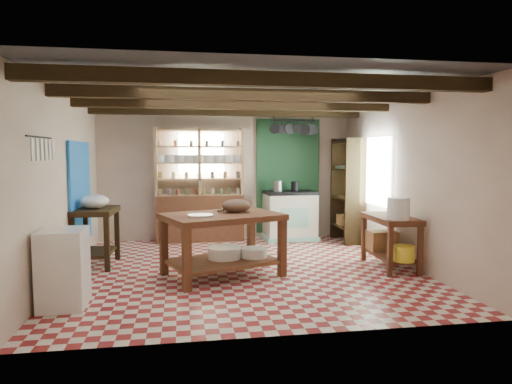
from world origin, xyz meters
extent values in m
cube|color=maroon|center=(0.00, 0.00, -0.01)|extent=(5.00, 5.00, 0.02)
cube|color=#49494E|center=(0.00, 0.00, 2.60)|extent=(5.00, 5.00, 0.02)
cube|color=beige|center=(0.00, 2.50, 1.30)|extent=(5.00, 0.04, 2.60)
cube|color=beige|center=(0.00, -2.50, 1.30)|extent=(5.00, 0.04, 2.60)
cube|color=beige|center=(-2.50, 0.00, 1.30)|extent=(0.04, 5.00, 2.60)
cube|color=beige|center=(2.50, 0.00, 1.30)|extent=(0.04, 5.00, 2.60)
cube|color=#2F2110|center=(0.00, 0.00, 2.48)|extent=(5.00, 3.80, 0.15)
cube|color=blue|center=(-2.47, 0.90, 1.10)|extent=(0.04, 1.40, 1.60)
cube|color=#1C4729|center=(1.25, 2.47, 1.25)|extent=(1.30, 0.04, 2.30)
cube|color=silver|center=(-0.50, 2.48, 1.70)|extent=(0.90, 0.02, 0.80)
cube|color=silver|center=(2.48, 1.00, 1.40)|extent=(0.02, 1.30, 1.20)
cube|color=black|center=(-2.44, -1.20, 1.78)|extent=(0.06, 0.90, 0.28)
cube|color=black|center=(1.25, 2.05, 2.18)|extent=(0.86, 0.12, 0.36)
cube|color=tan|center=(-0.55, 2.31, 1.10)|extent=(1.70, 0.34, 2.20)
cube|color=#2F2110|center=(2.28, 1.80, 1.00)|extent=(0.40, 0.86, 2.00)
cube|color=brown|center=(-0.34, -0.30, 0.44)|extent=(1.81, 1.51, 0.88)
cube|color=white|center=(1.22, 2.15, 0.48)|extent=(1.02, 0.71, 0.97)
cube|color=#2F2110|center=(-2.20, 0.58, 0.44)|extent=(0.65, 0.91, 0.88)
cube|color=white|center=(-2.22, -1.29, 0.44)|extent=(0.50, 0.59, 0.87)
cube|color=brown|center=(2.18, -0.26, 0.39)|extent=(0.58, 1.11, 0.78)
ellipsoid|color=brown|center=(-0.13, -0.17, 0.97)|extent=(0.52, 0.49, 0.19)
cylinder|color=#A4A3AB|center=(-0.65, -0.47, 0.89)|extent=(0.44, 0.44, 0.02)
cylinder|color=white|center=(-0.31, -0.24, 0.31)|extent=(0.61, 0.61, 0.16)
cylinder|color=white|center=(0.11, -0.24, 0.30)|extent=(0.48, 0.48, 0.13)
cylinder|color=#A4A3AB|center=(0.97, 2.14, 1.07)|extent=(0.18, 0.18, 0.20)
cylinder|color=black|center=(1.32, 2.15, 1.06)|extent=(0.16, 0.16, 0.19)
ellipsoid|color=white|center=(-2.20, 0.58, 0.99)|extent=(0.45, 0.45, 0.21)
cylinder|color=white|center=(2.12, -0.61, 0.94)|extent=(0.32, 0.32, 0.31)
cube|color=#9B6D3E|center=(2.19, 0.04, 0.36)|extent=(0.43, 0.35, 0.30)
cylinder|color=yellow|center=(2.17, -0.71, 0.32)|extent=(0.31, 0.31, 0.22)
camera|label=1|loc=(-0.91, -6.58, 1.73)|focal=32.00mm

